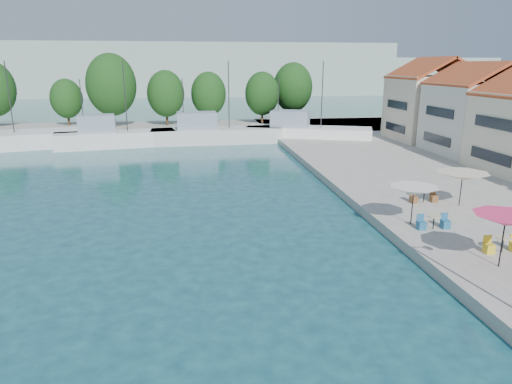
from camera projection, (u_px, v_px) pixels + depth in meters
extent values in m
cube|color=gray|center=(167.00, 129.00, 66.49)|extent=(90.00, 16.00, 0.60)
cube|color=#9AA89C|center=(110.00, 69.00, 150.10)|extent=(180.00, 40.00, 16.00)
cube|color=#9AA89C|center=(303.00, 74.00, 179.30)|extent=(140.00, 40.00, 12.00)
cube|color=silver|center=(476.00, 119.00, 46.02)|extent=(8.00, 8.50, 7.00)
pyramid|color=#A23624|center=(483.00, 64.00, 44.60)|extent=(8.40, 8.80, 1.80)
cube|color=beige|center=(431.00, 108.00, 54.53)|extent=(8.60, 8.50, 7.50)
pyramid|color=#A23624|center=(436.00, 60.00, 53.05)|extent=(9.00, 8.80, 1.80)
cylinder|color=#2D2D2D|center=(9.00, 97.00, 51.69)|extent=(0.12, 0.12, 8.00)
cube|color=silver|center=(116.00, 141.00, 53.71)|extent=(14.05, 5.95, 2.20)
cube|color=gray|center=(96.00, 124.00, 52.52)|extent=(4.52, 3.42, 2.00)
cylinder|color=#2D2D2D|center=(125.00, 97.00, 52.76)|extent=(0.12, 0.12, 8.00)
cylinder|color=#2D2D2D|center=(82.00, 106.00, 51.56)|extent=(0.10, 0.10, 6.00)
cube|color=silver|center=(217.00, 137.00, 56.54)|extent=(15.95, 4.53, 2.20)
cube|color=gray|center=(197.00, 120.00, 55.60)|extent=(4.83, 3.29, 2.00)
cylinder|color=#2D2D2D|center=(229.00, 95.00, 55.43)|extent=(0.12, 0.12, 8.00)
cylinder|color=#2D2D2D|center=(183.00, 104.00, 54.81)|extent=(0.10, 0.10, 6.00)
cube|color=white|center=(308.00, 136.00, 57.68)|extent=(16.00, 9.24, 2.20)
cube|color=gray|center=(290.00, 119.00, 57.60)|extent=(5.46, 4.55, 2.00)
cylinder|color=#2D2D2D|center=(322.00, 95.00, 56.00)|extent=(0.12, 0.12, 8.00)
cylinder|color=#2D2D2D|center=(278.00, 102.00, 57.38)|extent=(0.10, 0.10, 6.00)
cylinder|color=#3F2B19|center=(68.00, 115.00, 67.98)|extent=(0.36, 0.36, 3.04)
ellipsoid|color=#1C3C13|center=(66.00, 99.00, 67.33)|extent=(4.62, 4.62, 5.78)
cylinder|color=#3F2B19|center=(113.00, 111.00, 65.99)|extent=(0.36, 0.36, 4.63)
ellipsoid|color=#1C3C13|center=(111.00, 85.00, 65.00)|extent=(7.04, 7.04, 8.80)
cylinder|color=#3F2B19|center=(167.00, 113.00, 67.97)|extent=(0.36, 0.36, 3.59)
ellipsoid|color=#1C3C13|center=(166.00, 94.00, 67.20)|extent=(5.45, 5.45, 6.81)
cylinder|color=#3F2B19|center=(209.00, 112.00, 69.84)|extent=(0.36, 0.36, 3.47)
ellipsoid|color=#1C3C13|center=(209.00, 94.00, 69.10)|extent=(5.28, 5.28, 6.60)
cylinder|color=#3F2B19|center=(262.00, 112.00, 70.55)|extent=(0.36, 0.36, 3.47)
ellipsoid|color=#1C3C13|center=(262.00, 94.00, 69.80)|extent=(5.28, 5.28, 6.60)
cylinder|color=#3F2B19|center=(292.00, 108.00, 73.30)|extent=(0.36, 0.36, 4.08)
ellipsoid|color=#1C3C13|center=(293.00, 87.00, 72.43)|extent=(6.20, 6.20, 7.76)
cylinder|color=black|center=(502.00, 241.00, 20.07)|extent=(0.06, 0.06, 2.44)
cone|color=#E73068|center=(506.00, 220.00, 19.81)|extent=(2.80, 2.80, 0.50)
cylinder|color=black|center=(412.00, 205.00, 25.57)|extent=(0.06, 0.06, 2.20)
cone|color=silver|center=(414.00, 191.00, 25.34)|extent=(2.72, 2.72, 0.50)
cylinder|color=black|center=(461.00, 189.00, 28.95)|extent=(0.06, 0.06, 2.20)
cone|color=beige|center=(463.00, 176.00, 28.72)|extent=(3.23, 3.23, 0.50)
cylinder|color=black|center=(503.00, 245.00, 21.87)|extent=(0.06, 0.06, 0.74)
cylinder|color=#BDB38B|center=(504.00, 238.00, 21.77)|extent=(0.70, 0.70, 0.04)
cube|color=gold|center=(489.00, 248.00, 21.81)|extent=(0.42, 0.42, 0.46)
cylinder|color=black|center=(434.00, 223.00, 24.99)|extent=(0.06, 0.06, 0.74)
cylinder|color=#BDB38B|center=(434.00, 216.00, 24.89)|extent=(0.70, 0.70, 0.04)
cube|color=#215E87|center=(445.00, 224.00, 25.12)|extent=(0.42, 0.42, 0.46)
cube|color=#215E87|center=(421.00, 226.00, 24.93)|extent=(0.42, 0.42, 0.46)
cylinder|color=black|center=(424.00, 197.00, 29.86)|extent=(0.06, 0.06, 0.74)
cylinder|color=#BDB38B|center=(424.00, 191.00, 29.76)|extent=(0.70, 0.70, 0.04)
cube|color=brown|center=(434.00, 198.00, 29.99)|extent=(0.42, 0.42, 0.46)
cube|color=brown|center=(414.00, 199.00, 29.80)|extent=(0.42, 0.42, 0.46)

